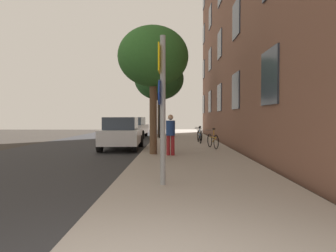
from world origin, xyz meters
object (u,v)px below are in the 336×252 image
object	(u,v)px
bicycle_0	(213,140)
bicycle_2	(200,135)
tree_near	(153,58)
car_0	(122,133)
car_1	(134,127)
sign_post	(162,100)
traffic_light	(158,104)
bicycle_1	(199,137)
pedestrian_0	(171,132)
tree_far	(159,79)

from	to	relation	value
bicycle_0	bicycle_2	bearing A→B (deg)	92.80
tree_near	car_0	bearing A→B (deg)	123.46
bicycle_0	car_1	size ratio (longest dim) A/B	0.36
sign_post	bicycle_2	distance (m)	12.66
car_1	traffic_light	bearing A→B (deg)	-43.07
bicycle_1	traffic_light	bearing A→B (deg)	122.93
bicycle_0	bicycle_1	xyz separation A→B (m)	(-0.39, 2.99, -0.01)
bicycle_1	pedestrian_0	size ratio (longest dim) A/B	1.06
bicycle_1	car_0	xyz separation A→B (m)	(-4.13, -2.61, 0.35)
car_0	car_1	world-z (taller)	same
car_1	bicycle_2	bearing A→B (deg)	-41.88
sign_post	bicycle_2	world-z (taller)	sign_post
traffic_light	tree_far	distance (m)	2.28
tree_far	bicycle_1	xyz separation A→B (m)	(2.62, -5.26, -4.05)
tree_near	car_0	xyz separation A→B (m)	(-1.77, 2.67, -3.23)
sign_post	car_0	size ratio (longest dim) A/B	0.84
bicycle_1	bicycle_2	size ratio (longest dim) A/B	1.00
car_0	pedestrian_0	bearing A→B (deg)	-51.17
tree_far	bicycle_1	world-z (taller)	tree_far
car_0	car_1	xyz separation A→B (m)	(-0.54, 8.58, 0.00)
bicycle_2	pedestrian_0	bearing A→B (deg)	-103.93
bicycle_2	tree_far	bearing A→B (deg)	127.63
bicycle_1	pedestrian_0	world-z (taller)	pedestrian_0
bicycle_2	car_1	xyz separation A→B (m)	(-4.84, 4.34, 0.35)
tree_near	car_1	xyz separation A→B (m)	(-2.30, 11.26, -3.22)
sign_post	car_0	bearing A→B (deg)	105.93
bicycle_0	tree_near	bearing A→B (deg)	-140.24
sign_post	pedestrian_0	bearing A→B (deg)	88.28
traffic_light	car_1	world-z (taller)	traffic_light
sign_post	bicycle_0	world-z (taller)	sign_post
bicycle_1	car_0	world-z (taller)	car_0
car_0	bicycle_2	bearing A→B (deg)	44.66
traffic_light	bicycle_2	xyz separation A→B (m)	(2.81, -2.45, -2.09)
bicycle_2	car_0	bearing A→B (deg)	-135.34
bicycle_0	car_1	xyz separation A→B (m)	(-5.06, 8.96, 0.34)
tree_near	bicycle_1	xyz separation A→B (m)	(2.37, 5.28, -3.58)
traffic_light	car_0	world-z (taller)	traffic_light
car_1	bicycle_1	bearing A→B (deg)	-52.00
tree_far	car_1	distance (m)	4.28
bicycle_0	car_0	distance (m)	4.55
tree_far	bicycle_0	world-z (taller)	tree_far
sign_post	traffic_light	xyz separation A→B (m)	(-0.84, 14.85, 0.56)
tree_near	car_0	world-z (taller)	tree_near
pedestrian_0	car_0	world-z (taller)	pedestrian_0
pedestrian_0	car_0	distance (m)	3.96
traffic_light	car_0	distance (m)	7.08
sign_post	car_1	bearing A→B (deg)	99.71
tree_near	bicycle_2	size ratio (longest dim) A/B	3.02
traffic_light	bicycle_0	size ratio (longest dim) A/B	2.20
car_1	bicycle_0	bearing A→B (deg)	-60.55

